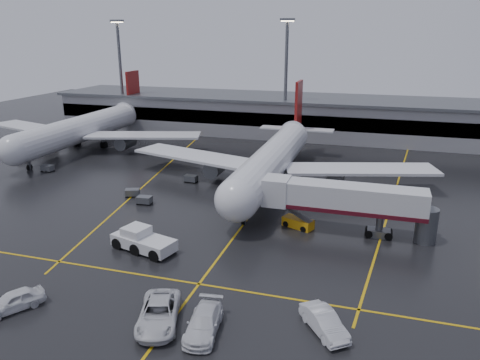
% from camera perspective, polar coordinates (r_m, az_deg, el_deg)
% --- Properties ---
extents(ground, '(220.00, 220.00, 0.00)m').
position_cam_1_polar(ground, '(63.67, 2.25, -3.07)').
color(ground, black).
rests_on(ground, ground).
extents(apron_line_centre, '(0.25, 90.00, 0.02)m').
position_cam_1_polar(apron_line_centre, '(63.67, 2.25, -3.06)').
color(apron_line_centre, gold).
rests_on(apron_line_centre, ground).
extents(apron_line_stop, '(60.00, 0.25, 0.02)m').
position_cam_1_polar(apron_line_stop, '(44.72, -5.08, -12.65)').
color(apron_line_stop, gold).
rests_on(apron_line_stop, ground).
extents(apron_line_left, '(9.99, 69.35, 0.02)m').
position_cam_1_polar(apron_line_left, '(79.37, -9.99, 0.92)').
color(apron_line_left, gold).
rests_on(apron_line_left, ground).
extents(apron_line_right, '(7.57, 69.64, 0.02)m').
position_cam_1_polar(apron_line_right, '(71.40, 18.47, -1.66)').
color(apron_line_right, gold).
rests_on(apron_line_right, ground).
extents(terminal, '(122.00, 19.00, 8.60)m').
position_cam_1_polar(terminal, '(108.19, 8.77, 7.78)').
color(terminal, gray).
rests_on(terminal, ground).
extents(light_mast_left, '(3.00, 1.20, 25.45)m').
position_cam_1_polar(light_mast_left, '(116.52, -14.52, 13.17)').
color(light_mast_left, '#595B60').
rests_on(light_mast_left, ground).
extents(light_mast_mid, '(3.00, 1.20, 25.45)m').
position_cam_1_polar(light_mast_mid, '(101.95, 5.69, 13.06)').
color(light_mast_mid, '#595B60').
rests_on(light_mast_mid, ground).
extents(main_airliner, '(48.80, 45.60, 14.10)m').
position_cam_1_polar(main_airliner, '(71.38, 4.26, 2.75)').
color(main_airliner, silver).
rests_on(main_airliner, ground).
extents(second_airliner, '(48.80, 45.60, 14.10)m').
position_cam_1_polar(second_airliner, '(99.32, -18.57, 6.13)').
color(second_airliner, silver).
rests_on(second_airliner, ground).
extents(jet_bridge, '(19.90, 3.40, 6.05)m').
position_cam_1_polar(jet_bridge, '(55.01, 12.75, -2.55)').
color(jet_bridge, silver).
rests_on(jet_bridge, ground).
extents(pushback_tractor, '(7.74, 4.76, 2.58)m').
position_cam_1_polar(pushback_tractor, '(51.62, -11.94, -7.36)').
color(pushback_tractor, silver).
rests_on(pushback_tractor, ground).
extents(belt_loader, '(4.08, 2.92, 2.38)m').
position_cam_1_polar(belt_loader, '(56.71, 7.16, -5.24)').
color(belt_loader, orange).
rests_on(belt_loader, ground).
extents(service_van_a, '(5.03, 7.34, 1.87)m').
position_cam_1_polar(service_van_a, '(39.39, -9.99, -15.89)').
color(service_van_a, silver).
rests_on(service_van_a, ground).
extents(service_van_b, '(3.16, 6.13, 1.70)m').
position_cam_1_polar(service_van_b, '(38.06, -4.49, -17.12)').
color(service_van_b, silver).
rests_on(service_van_b, ground).
extents(service_van_c, '(4.61, 5.27, 1.72)m').
position_cam_1_polar(service_van_c, '(38.57, 10.33, -16.85)').
color(service_van_c, silver).
rests_on(service_van_c, ground).
extents(service_van_d, '(4.34, 5.29, 1.70)m').
position_cam_1_polar(service_van_d, '(44.88, -26.11, -13.22)').
color(service_van_d, white).
rests_on(service_van_d, ground).
extents(baggage_cart_a, '(2.08, 1.43, 1.12)m').
position_cam_1_polar(baggage_cart_a, '(65.03, -11.70, -2.40)').
color(baggage_cart_a, '#595B60').
rests_on(baggage_cart_a, ground).
extents(baggage_cart_b, '(2.34, 1.95, 1.12)m').
position_cam_1_polar(baggage_cart_b, '(68.39, -13.12, -1.49)').
color(baggage_cart_b, '#595B60').
rests_on(baggage_cart_b, ground).
extents(baggage_cart_c, '(2.06, 1.39, 1.12)m').
position_cam_1_polar(baggage_cart_c, '(73.40, -6.08, 0.21)').
color(baggage_cart_c, '#595B60').
rests_on(baggage_cart_c, ground).
extents(baggage_cart_d, '(2.20, 1.64, 1.12)m').
position_cam_1_polar(baggage_cart_d, '(93.67, -25.14, 2.45)').
color(baggage_cart_d, '#595B60').
rests_on(baggage_cart_d, ground).
extents(baggage_cart_e, '(2.07, 1.41, 1.12)m').
position_cam_1_polar(baggage_cart_e, '(85.20, -22.65, 1.38)').
color(baggage_cart_e, '#595B60').
rests_on(baggage_cart_e, ground).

